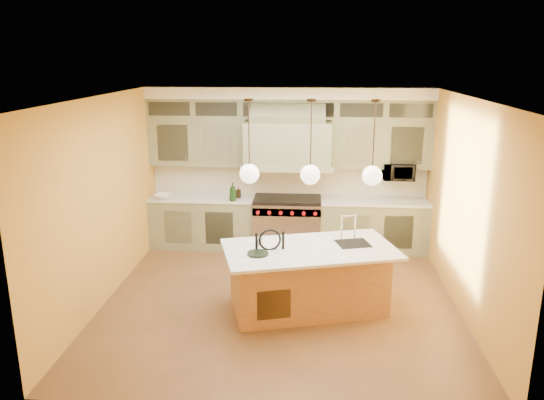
# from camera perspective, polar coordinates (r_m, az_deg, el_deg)

# --- Properties ---
(floor) EXTENTS (5.00, 5.00, 0.00)m
(floor) POSITION_cam_1_polar(r_m,az_deg,el_deg) (7.83, 0.89, -10.66)
(floor) COLOR brown
(floor) RESTS_ON ground
(ceiling) EXTENTS (5.00, 5.00, 0.00)m
(ceiling) POSITION_cam_1_polar(r_m,az_deg,el_deg) (7.06, 0.99, 11.02)
(ceiling) COLOR white
(ceiling) RESTS_ON wall_back
(wall_back) EXTENTS (5.00, 0.00, 5.00)m
(wall_back) POSITION_cam_1_polar(r_m,az_deg,el_deg) (9.74, 1.79, 3.58)
(wall_back) COLOR gold
(wall_back) RESTS_ON ground
(wall_front) EXTENTS (5.00, 0.00, 5.00)m
(wall_front) POSITION_cam_1_polar(r_m,az_deg,el_deg) (4.95, -0.76, -8.21)
(wall_front) COLOR gold
(wall_front) RESTS_ON ground
(wall_left) EXTENTS (0.00, 5.00, 5.00)m
(wall_left) POSITION_cam_1_polar(r_m,az_deg,el_deg) (7.85, -17.59, -0.01)
(wall_left) COLOR gold
(wall_left) RESTS_ON ground
(wall_right) EXTENTS (0.00, 5.00, 5.00)m
(wall_right) POSITION_cam_1_polar(r_m,az_deg,el_deg) (7.59, 20.12, -0.74)
(wall_right) COLOR gold
(wall_right) RESTS_ON ground
(back_cabinetry) EXTENTS (5.00, 0.77, 2.90)m
(back_cabinetry) POSITION_cam_1_polar(r_m,az_deg,el_deg) (9.48, 1.72, 3.13)
(back_cabinetry) COLOR gray
(back_cabinetry) RESTS_ON floor
(range) EXTENTS (1.20, 0.74, 0.96)m
(range) POSITION_cam_1_polar(r_m,az_deg,el_deg) (9.64, 1.65, -2.47)
(range) COLOR silver
(range) RESTS_ON floor
(kitchen_island) EXTENTS (2.53, 1.79, 1.35)m
(kitchen_island) POSITION_cam_1_polar(r_m,az_deg,el_deg) (7.39, 3.96, -8.30)
(kitchen_island) COLOR olive
(kitchen_island) RESTS_ON floor
(counter_stool) EXTENTS (0.51, 0.51, 1.21)m
(counter_stool) POSITION_cam_1_polar(r_m,az_deg,el_deg) (7.05, -0.02, -7.51)
(counter_stool) COLOR black
(counter_stool) RESTS_ON floor
(microwave) EXTENTS (0.54, 0.37, 0.30)m
(microwave) POSITION_cam_1_polar(r_m,az_deg,el_deg) (9.61, 13.44, 3.01)
(microwave) COLOR black
(microwave) RESTS_ON back_cabinetry
(oil_bottle_a) EXTENTS (0.14, 0.15, 0.33)m
(oil_bottle_a) POSITION_cam_1_polar(r_m,az_deg,el_deg) (9.35, -4.25, 0.87)
(oil_bottle_a) COLOR #153414
(oil_bottle_a) RESTS_ON back_cabinetry
(oil_bottle_b) EXTENTS (0.09, 0.10, 0.20)m
(oil_bottle_b) POSITION_cam_1_polar(r_m,az_deg,el_deg) (9.57, -3.64, 0.84)
(oil_bottle_b) COLOR black
(oil_bottle_b) RESTS_ON back_cabinetry
(fruit_bowl) EXTENTS (0.33, 0.33, 0.08)m
(fruit_bowl) POSITION_cam_1_polar(r_m,az_deg,el_deg) (9.73, -11.57, 0.41)
(fruit_bowl) COLOR white
(fruit_bowl) RESTS_ON back_cabinetry
(cup) EXTENTS (0.11, 0.11, 0.09)m
(cup) POSITION_cam_1_polar(r_m,az_deg,el_deg) (7.26, -1.34, -4.51)
(cup) COLOR beige
(cup) RESTS_ON kitchen_island
(pendant_left) EXTENTS (0.26, 0.26, 1.11)m
(pendant_left) POSITION_cam_1_polar(r_m,az_deg,el_deg) (6.98, -2.45, 3.07)
(pendant_left) COLOR #2D2319
(pendant_left) RESTS_ON ceiling
(pendant_center) EXTENTS (0.26, 0.26, 1.11)m
(pendant_center) POSITION_cam_1_polar(r_m,az_deg,el_deg) (6.94, 4.14, 2.96)
(pendant_center) COLOR #2D2319
(pendant_center) RESTS_ON ceiling
(pendant_right) EXTENTS (0.26, 0.26, 1.11)m
(pendant_right) POSITION_cam_1_polar(r_m,az_deg,el_deg) (6.98, 10.73, 2.81)
(pendant_right) COLOR #2D2319
(pendant_right) RESTS_ON ceiling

